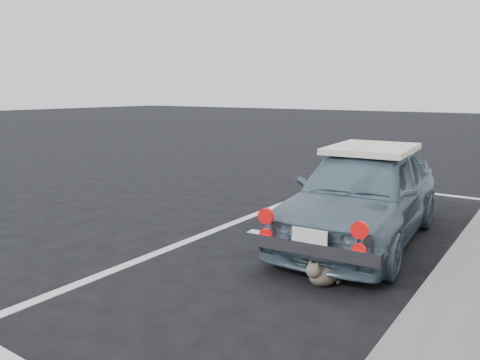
% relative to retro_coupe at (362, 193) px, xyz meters
% --- Properties ---
extents(ground, '(80.00, 80.00, 0.00)m').
position_rel_retro_coupe_xyz_m(ground, '(-0.77, -3.31, -0.57)').
color(ground, black).
rests_on(ground, ground).
extents(pline_front, '(3.00, 0.12, 0.01)m').
position_rel_retro_coupe_xyz_m(pline_front, '(-0.27, 3.19, -0.57)').
color(pline_front, silver).
rests_on(pline_front, ground).
extents(pline_side, '(0.12, 7.00, 0.01)m').
position_rel_retro_coupe_xyz_m(pline_side, '(-1.67, -0.31, -0.57)').
color(pline_side, silver).
rests_on(pline_side, ground).
extents(retro_coupe, '(1.59, 3.42, 1.13)m').
position_rel_retro_coupe_xyz_m(retro_coupe, '(0.00, 0.00, 0.00)').
color(retro_coupe, slate).
rests_on(retro_coupe, ground).
extents(cat, '(0.31, 0.50, 0.28)m').
position_rel_retro_coupe_xyz_m(cat, '(0.20, -1.50, -0.45)').
color(cat, '#796C5C').
rests_on(cat, ground).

